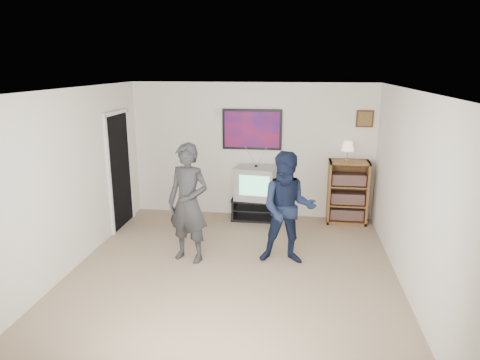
% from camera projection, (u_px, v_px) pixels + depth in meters
% --- Properties ---
extents(room_shell, '(4.51, 5.00, 2.51)m').
position_uv_depth(room_shell, '(235.00, 180.00, 5.91)').
color(room_shell, '#8B7158').
rests_on(room_shell, ground).
extents(media_stand, '(0.83, 0.46, 0.41)m').
position_uv_depth(media_stand, '(254.00, 208.00, 7.98)').
color(media_stand, black).
rests_on(media_stand, room_shell).
extents(crt_television, '(0.77, 0.68, 0.59)m').
position_uv_depth(crt_television, '(256.00, 182.00, 7.84)').
color(crt_television, '#979793').
rests_on(crt_television, media_stand).
extents(bookshelf, '(0.70, 0.40, 1.15)m').
position_uv_depth(bookshelf, '(347.00, 192.00, 7.71)').
color(bookshelf, brown).
rests_on(bookshelf, room_shell).
extents(table_lamp, '(0.22, 0.22, 0.35)m').
position_uv_depth(table_lamp, '(348.00, 151.00, 7.52)').
color(table_lamp, beige).
rests_on(table_lamp, bookshelf).
extents(person_tall, '(0.73, 0.58, 1.74)m').
position_uv_depth(person_tall, '(188.00, 203.00, 6.15)').
color(person_tall, '#272729').
rests_on(person_tall, room_shell).
extents(person_short, '(0.82, 0.64, 1.64)m').
position_uv_depth(person_short, '(288.00, 209.00, 6.07)').
color(person_short, '#121A32').
rests_on(person_short, room_shell).
extents(controller_left, '(0.05, 0.13, 0.04)m').
position_uv_depth(controller_left, '(193.00, 175.00, 6.29)').
color(controller_left, white).
rests_on(controller_left, person_tall).
extents(controller_right, '(0.08, 0.13, 0.04)m').
position_uv_depth(controller_right, '(288.00, 194.00, 6.27)').
color(controller_right, white).
rests_on(controller_right, person_short).
extents(poster, '(1.10, 0.03, 0.75)m').
position_uv_depth(poster, '(252.00, 130.00, 7.85)').
color(poster, black).
rests_on(poster, room_shell).
extents(air_vent, '(0.28, 0.02, 0.14)m').
position_uv_depth(air_vent, '(222.00, 113.00, 7.84)').
color(air_vent, white).
rests_on(air_vent, room_shell).
extents(small_picture, '(0.30, 0.03, 0.30)m').
position_uv_depth(small_picture, '(365.00, 119.00, 7.53)').
color(small_picture, '#411E14').
rests_on(small_picture, room_shell).
extents(doorway, '(0.03, 0.85, 2.00)m').
position_uv_depth(doorway, '(119.00, 171.00, 7.47)').
color(doorway, black).
rests_on(doorway, room_shell).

